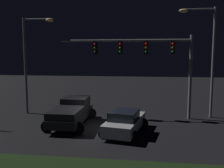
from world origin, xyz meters
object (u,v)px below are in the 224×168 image
street_lamp_right (206,49)px  street_lamp_left (31,54)px  traffic_signal_gantry (147,54)px  car_sedan (125,122)px  pickup_truck (72,111)px

street_lamp_right → street_lamp_left: bearing=-178.0°
traffic_signal_gantry → street_lamp_right: (4.62, 0.72, 0.39)m
car_sedan → street_lamp_left: 10.26m
car_sedan → street_lamp_left: (-8.20, 4.38, 4.34)m
pickup_truck → traffic_signal_gantry: traffic_signal_gantry is taller
street_lamp_left → street_lamp_right: (14.16, 0.51, 0.34)m
pickup_truck → traffic_signal_gantry: bearing=-63.6°
car_sedan → traffic_signal_gantry: size_ratio=0.45×
traffic_signal_gantry → street_lamp_left: 9.55m
pickup_truck → traffic_signal_gantry: 7.14m
street_lamp_left → street_lamp_right: street_lamp_right is taller
car_sedan → street_lamp_left: size_ratio=0.58×
car_sedan → traffic_signal_gantry: traffic_signal_gantry is taller
pickup_truck → traffic_signal_gantry: size_ratio=0.52×
car_sedan → street_lamp_right: bearing=-39.9°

